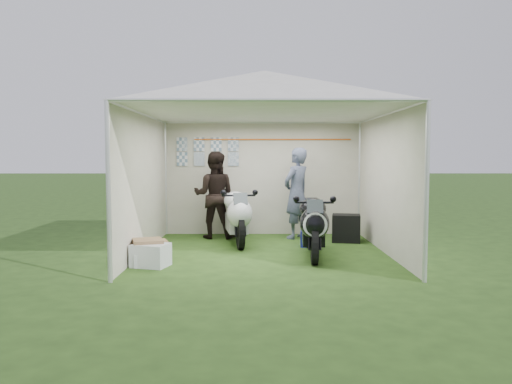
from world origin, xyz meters
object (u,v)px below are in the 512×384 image
motorcycle_white (237,214)px  crate_3 (152,251)px  person_blue_jacket (297,193)px  canopy_tent (265,97)px  motorcycle_black (313,223)px  paddock_stand (311,239)px  person_dark_jacket (214,195)px  crate_1 (148,252)px  crate_0 (151,255)px  equipment_box (346,228)px  crate_2 (145,260)px

motorcycle_white → crate_3: (-1.25, -1.50, -0.39)m
motorcycle_white → person_blue_jacket: person_blue_jacket is taller
canopy_tent → motorcycle_black: bearing=-27.7°
paddock_stand → crate_3: bearing=-155.6°
paddock_stand → person_dark_jacket: size_ratio=0.22×
motorcycle_black → person_blue_jacket: (-0.11, 1.82, 0.35)m
crate_1 → paddock_stand: bearing=29.3°
crate_0 → motorcycle_white: bearing=58.3°
canopy_tent → person_blue_jacket: bearing=65.1°
person_blue_jacket → equipment_box: person_blue_jacket is taller
person_blue_jacket → equipment_box: size_ratio=3.45×
motorcycle_white → paddock_stand: motorcycle_white is taller
canopy_tent → crate_0: 3.14m
canopy_tent → crate_3: canopy_tent is taller
motorcycle_black → equipment_box: size_ratio=3.82×
motorcycle_white → crate_2: size_ratio=7.36×
person_dark_jacket → equipment_box: person_dark_jacket is taller
paddock_stand → motorcycle_black: bearing=-94.3°
person_blue_jacket → crate_2: person_blue_jacket is taller
canopy_tent → motorcycle_white: bearing=121.3°
paddock_stand → person_dark_jacket: bearing=151.6°
motorcycle_black → crate_2: 2.66m
canopy_tent → equipment_box: size_ratio=10.99×
equipment_box → crate_3: equipment_box is taller
paddock_stand → person_dark_jacket: person_dark_jacket is taller
motorcycle_black → person_dark_jacket: (-1.72, 1.86, 0.31)m
person_dark_jacket → crate_2: (-0.79, -2.60, -0.75)m
canopy_tent → crate_1: (-1.75, -0.96, -2.39)m
person_blue_jacket → crate_1: bearing=-2.3°
motorcycle_black → crate_2: size_ratio=7.29×
canopy_tent → person_blue_jacket: (0.66, 1.41, -1.69)m
crate_1 → crate_3: (0.00, 0.28, -0.03)m
motorcycle_white → equipment_box: 2.08m
person_blue_jacket → crate_1: (-2.41, -2.38, -0.70)m
paddock_stand → crate_0: crate_0 is taller
person_dark_jacket → crate_0: size_ratio=3.41×
canopy_tent → equipment_box: 2.97m
canopy_tent → motorcycle_white: (-0.50, 0.82, -2.03)m
paddock_stand → crate_3: crate_3 is taller
crate_1 → crate_2: crate_1 is taller
paddock_stand → crate_2: bearing=-147.7°
crate_1 → canopy_tent: bearing=28.9°
motorcycle_white → crate_0: (-1.18, -1.92, -0.38)m
canopy_tent → paddock_stand: canopy_tent is taller
motorcycle_black → crate_3: bearing=-169.4°
person_blue_jacket → crate_2: bearing=-0.2°
canopy_tent → crate_2: canopy_tent is taller
motorcycle_black → equipment_box: bearing=65.1°
motorcycle_white → canopy_tent: bearing=-67.2°
crate_3 → crate_2: bearing=-90.0°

